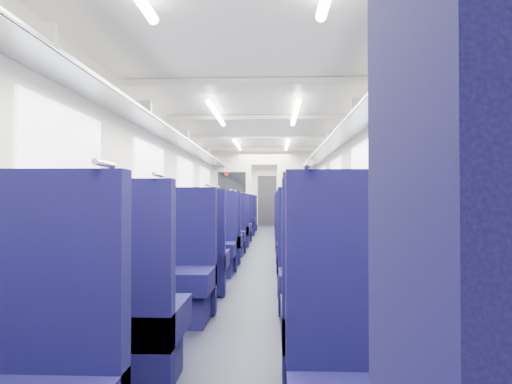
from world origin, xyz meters
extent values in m
cube|color=black|center=(0.00, 0.00, 0.00)|extent=(2.80, 18.00, 0.01)
cube|color=white|center=(0.00, 0.00, 2.35)|extent=(2.80, 18.00, 0.01)
cube|color=beige|center=(-1.40, 0.00, 1.18)|extent=(0.02, 18.00, 2.35)
cube|color=black|center=(-1.39, 0.00, 0.35)|extent=(0.03, 17.90, 0.70)
cube|color=beige|center=(1.40, 0.00, 1.18)|extent=(0.02, 18.00, 2.35)
cube|color=black|center=(1.39, 0.00, 0.35)|extent=(0.03, 17.90, 0.70)
cube|color=beige|center=(0.00, 9.00, 1.18)|extent=(2.80, 0.02, 2.35)
cube|color=#B2B5BA|center=(-1.22, 0.00, 1.97)|extent=(0.34, 17.40, 0.04)
cylinder|color=silver|center=(-1.04, 0.00, 1.95)|extent=(0.02, 17.40, 0.02)
cube|color=#B2B5BA|center=(-1.22, -6.00, 2.05)|extent=(0.34, 0.03, 0.14)
cube|color=#B2B5BA|center=(-1.22, -4.00, 2.05)|extent=(0.34, 0.03, 0.14)
cube|color=#B2B5BA|center=(-1.22, -2.00, 2.05)|extent=(0.34, 0.03, 0.14)
cube|color=#B2B5BA|center=(-1.22, 0.00, 2.05)|extent=(0.34, 0.03, 0.14)
cube|color=#B2B5BA|center=(-1.22, 2.00, 2.05)|extent=(0.34, 0.03, 0.14)
cube|color=#B2B5BA|center=(-1.22, 4.00, 2.05)|extent=(0.34, 0.03, 0.14)
cube|color=#B2B5BA|center=(-1.22, 6.00, 2.05)|extent=(0.34, 0.03, 0.14)
cube|color=#B2B5BA|center=(-1.22, 8.00, 2.05)|extent=(0.34, 0.03, 0.14)
cube|color=#B2B5BA|center=(1.22, 0.00, 1.97)|extent=(0.34, 17.40, 0.04)
cylinder|color=silver|center=(1.04, 0.00, 1.95)|extent=(0.02, 17.40, 0.02)
cube|color=#B2B5BA|center=(1.22, -6.00, 2.05)|extent=(0.34, 0.03, 0.14)
cube|color=#B2B5BA|center=(1.22, -4.00, 2.05)|extent=(0.34, 0.03, 0.14)
cube|color=#B2B5BA|center=(1.22, -2.00, 2.05)|extent=(0.34, 0.03, 0.14)
cube|color=#B2B5BA|center=(1.22, 0.00, 2.05)|extent=(0.34, 0.03, 0.14)
cube|color=#B2B5BA|center=(1.22, 2.00, 2.05)|extent=(0.34, 0.03, 0.14)
cube|color=#B2B5BA|center=(1.22, 4.00, 2.05)|extent=(0.34, 0.03, 0.14)
cube|color=#B2B5BA|center=(1.22, 6.00, 2.05)|extent=(0.34, 0.03, 0.14)
cube|color=#B2B5BA|center=(1.22, 8.00, 2.05)|extent=(0.34, 0.03, 0.14)
cube|color=white|center=(-1.38, -5.20, 1.42)|extent=(0.02, 1.30, 0.75)
cube|color=white|center=(-1.38, -2.90, 1.42)|extent=(0.02, 1.30, 0.75)
cube|color=white|center=(-1.38, -0.60, 1.42)|extent=(0.02, 1.30, 0.75)
cube|color=white|center=(-1.38, 1.70, 1.42)|extent=(0.02, 1.30, 0.75)
cube|color=white|center=(-1.38, 4.50, 1.42)|extent=(0.02, 1.30, 0.75)
cube|color=white|center=(-1.38, 6.80, 1.42)|extent=(0.02, 1.30, 0.75)
cube|color=white|center=(1.38, -5.20, 1.42)|extent=(0.02, 1.30, 0.75)
cube|color=white|center=(1.38, -2.90, 1.42)|extent=(0.02, 1.30, 0.75)
cube|color=white|center=(1.38, -0.60, 1.42)|extent=(0.02, 1.30, 0.75)
cube|color=white|center=(1.38, 1.70, 1.42)|extent=(0.02, 1.30, 0.75)
cube|color=white|center=(1.38, 4.50, 1.42)|extent=(0.02, 1.30, 0.75)
cube|color=white|center=(1.38, 6.80, 1.42)|extent=(0.02, 1.30, 0.75)
cube|color=silver|center=(0.00, -4.00, 2.31)|extent=(2.70, 0.06, 0.06)
cube|color=silver|center=(0.00, -2.00, 2.31)|extent=(2.70, 0.06, 0.06)
cube|color=silver|center=(0.00, 0.00, 2.31)|extent=(2.70, 0.06, 0.06)
cube|color=silver|center=(0.00, 2.00, 2.31)|extent=(2.70, 0.06, 0.06)
cube|color=silver|center=(0.00, 4.00, 2.31)|extent=(2.70, 0.06, 0.06)
cube|color=silver|center=(0.00, 6.00, 2.31)|extent=(2.70, 0.06, 0.06)
cube|color=silver|center=(0.00, 8.00, 2.31)|extent=(2.70, 0.06, 0.06)
cylinder|color=white|center=(-0.55, -2.50, 2.26)|extent=(0.07, 1.60, 0.07)
cylinder|color=white|center=(-0.55, 1.00, 2.26)|extent=(0.07, 1.60, 0.07)
cylinder|color=white|center=(-0.55, 5.50, 2.26)|extent=(0.07, 1.60, 0.07)
cylinder|color=white|center=(0.55, -2.50, 2.26)|extent=(0.07, 1.60, 0.07)
cylinder|color=white|center=(0.55, 1.00, 2.26)|extent=(0.07, 1.60, 0.07)
cylinder|color=white|center=(0.55, 5.50, 2.26)|extent=(0.07, 1.60, 0.07)
cube|color=black|center=(0.00, 8.94, 1.00)|extent=(0.75, 0.06, 2.00)
cube|color=silver|center=(-0.88, 3.14, 1.18)|extent=(1.05, 0.08, 2.35)
cube|color=black|center=(-0.87, 3.09, 1.40)|extent=(0.76, 0.02, 0.80)
cylinder|color=#AC0E0B|center=(-1.02, 3.09, 1.75)|extent=(0.12, 0.01, 0.12)
cube|color=silver|center=(0.88, 3.14, 1.18)|extent=(1.05, 0.08, 2.35)
cube|color=black|center=(0.87, 3.09, 1.40)|extent=(0.76, 0.02, 0.80)
cylinder|color=#AC0E0B|center=(1.02, 3.09, 1.75)|extent=(0.12, 0.01, 0.12)
cube|color=silver|center=(0.00, 3.14, 2.17)|extent=(0.70, 0.08, 0.35)
cylinder|color=silver|center=(-0.37, -6.97, 1.20)|extent=(0.02, 0.17, 0.02)
cube|color=#0E0C3C|center=(0.83, -6.90, 0.60)|extent=(1.09, 0.10, 1.16)
cylinder|color=silver|center=(0.37, -6.90, 1.20)|extent=(0.02, 0.17, 0.02)
cube|color=#0E0C3C|center=(-0.83, -6.02, 0.37)|extent=(1.09, 0.57, 0.19)
cube|color=black|center=(-0.83, -6.02, 0.14)|extent=(1.00, 0.46, 0.28)
cube|color=#0E0C3C|center=(-0.83, -6.25, 0.60)|extent=(1.09, 0.10, 1.16)
cylinder|color=silver|center=(-0.37, -6.25, 1.20)|extent=(0.02, 0.17, 0.02)
cube|color=#0E0C3C|center=(0.83, -6.02, 0.37)|extent=(1.09, 0.57, 0.19)
cube|color=black|center=(0.83, -6.02, 0.14)|extent=(1.00, 0.46, 0.28)
cube|color=#0E0C3C|center=(0.83, -6.25, 0.60)|extent=(1.09, 0.10, 1.16)
cylinder|color=silver|center=(0.37, -6.25, 1.20)|extent=(0.02, 0.17, 0.02)
cube|color=#0E0C3C|center=(-0.83, -4.78, 0.37)|extent=(1.09, 0.57, 0.19)
cube|color=black|center=(-0.83, -4.78, 0.14)|extent=(1.00, 0.46, 0.28)
cube|color=#0E0C3C|center=(-0.83, -4.55, 0.60)|extent=(1.09, 0.10, 1.16)
cylinder|color=silver|center=(-0.37, -4.55, 1.20)|extent=(0.02, 0.17, 0.02)
cube|color=#0E0C3C|center=(0.83, -4.82, 0.37)|extent=(1.09, 0.57, 0.19)
cube|color=black|center=(0.83, -4.82, 0.14)|extent=(1.00, 0.46, 0.28)
cube|color=#0E0C3C|center=(0.83, -4.59, 0.60)|extent=(1.09, 0.10, 1.16)
cylinder|color=silver|center=(0.37, -4.59, 1.20)|extent=(0.02, 0.17, 0.02)
cube|color=#0E0C3C|center=(-0.83, -3.57, 0.37)|extent=(1.09, 0.57, 0.19)
cube|color=black|center=(-0.83, -3.57, 0.14)|extent=(1.00, 0.46, 0.28)
cube|color=#0E0C3C|center=(-0.83, -3.81, 0.60)|extent=(1.09, 0.10, 1.16)
cylinder|color=silver|center=(-0.37, -3.81, 1.20)|extent=(0.02, 0.17, 0.02)
cube|color=#0E0C3C|center=(0.83, -3.61, 0.37)|extent=(1.09, 0.57, 0.19)
cube|color=black|center=(0.83, -3.61, 0.14)|extent=(1.00, 0.46, 0.28)
cube|color=#0E0C3C|center=(0.83, -3.84, 0.60)|extent=(1.09, 0.10, 1.16)
cylinder|color=silver|center=(0.37, -3.84, 1.20)|extent=(0.02, 0.17, 0.02)
cube|color=#0E0C3C|center=(-0.83, -2.54, 0.37)|extent=(1.09, 0.57, 0.19)
cube|color=black|center=(-0.83, -2.54, 0.14)|extent=(1.00, 0.46, 0.28)
cube|color=#0E0C3C|center=(-0.83, -2.31, 0.60)|extent=(1.09, 0.10, 1.16)
cylinder|color=silver|center=(-0.37, -2.31, 1.20)|extent=(0.02, 0.17, 0.02)
cube|color=#0E0C3C|center=(0.83, -2.63, 0.37)|extent=(1.09, 0.57, 0.19)
cube|color=black|center=(0.83, -2.63, 0.14)|extent=(1.00, 0.46, 0.28)
cube|color=#0E0C3C|center=(0.83, -2.39, 0.60)|extent=(1.09, 0.10, 1.16)
cylinder|color=silver|center=(0.37, -2.39, 1.20)|extent=(0.02, 0.17, 0.02)
cube|color=#0E0C3C|center=(-0.83, -1.35, 0.37)|extent=(1.09, 0.57, 0.19)
cube|color=black|center=(-0.83, -1.35, 0.14)|extent=(1.00, 0.46, 0.28)
cube|color=#0E0C3C|center=(-0.83, -1.58, 0.60)|extent=(1.09, 0.10, 1.16)
cylinder|color=silver|center=(-0.37, -1.58, 1.20)|extent=(0.02, 0.17, 0.02)
cube|color=#0E0C3C|center=(0.83, -1.34, 0.37)|extent=(1.09, 0.57, 0.19)
cube|color=black|center=(0.83, -1.34, 0.14)|extent=(1.00, 0.46, 0.28)
cube|color=#0E0C3C|center=(0.83, -1.57, 0.60)|extent=(1.09, 0.10, 1.16)
cylinder|color=silver|center=(0.37, -1.57, 1.20)|extent=(0.02, 0.17, 0.02)
cube|color=#0E0C3C|center=(-0.83, -0.42, 0.37)|extent=(1.09, 0.57, 0.19)
cube|color=black|center=(-0.83, -0.42, 0.14)|extent=(1.00, 0.46, 0.28)
cube|color=#0E0C3C|center=(-0.83, -0.19, 0.60)|extent=(1.09, 0.10, 1.16)
cylinder|color=silver|center=(-0.37, -0.19, 1.20)|extent=(0.02, 0.17, 0.02)
cube|color=#0E0C3C|center=(0.83, -0.28, 0.37)|extent=(1.09, 0.57, 0.19)
cube|color=black|center=(0.83, -0.28, 0.14)|extent=(1.00, 0.46, 0.28)
cube|color=#0E0C3C|center=(0.83, -0.05, 0.60)|extent=(1.09, 0.10, 1.16)
cylinder|color=silver|center=(0.37, -0.05, 1.20)|extent=(0.02, 0.17, 0.02)
cube|color=#0E0C3C|center=(-0.83, 1.04, 0.37)|extent=(1.09, 0.57, 0.19)
cube|color=black|center=(-0.83, 1.04, 0.14)|extent=(1.00, 0.46, 0.28)
cube|color=#0E0C3C|center=(-0.83, 0.80, 0.60)|extent=(1.09, 0.10, 1.16)
cylinder|color=silver|center=(-0.37, 0.80, 1.20)|extent=(0.02, 0.17, 0.02)
cube|color=#0E0C3C|center=(0.83, 0.93, 0.37)|extent=(1.09, 0.57, 0.19)
cube|color=black|center=(0.83, 0.93, 0.14)|extent=(1.00, 0.46, 0.28)
cube|color=#0E0C3C|center=(0.83, 0.70, 0.60)|extent=(1.09, 0.10, 1.16)
cylinder|color=silver|center=(0.37, 0.70, 1.20)|extent=(0.02, 0.17, 0.02)
cube|color=#0E0C3C|center=(-0.83, 1.94, 0.37)|extent=(1.09, 0.57, 0.19)
cube|color=black|center=(-0.83, 1.94, 0.14)|extent=(1.00, 0.46, 0.28)
cube|color=#0E0C3C|center=(-0.83, 2.17, 0.60)|extent=(1.09, 0.10, 1.16)
cylinder|color=silver|center=(-0.37, 2.17, 1.20)|extent=(0.02, 0.17, 0.02)
cube|color=#0E0C3C|center=(0.83, 1.98, 0.37)|extent=(1.09, 0.57, 0.19)
cube|color=black|center=(0.83, 1.98, 0.14)|extent=(1.00, 0.46, 0.28)
cube|color=#0E0C3C|center=(0.83, 2.22, 0.60)|extent=(1.09, 0.10, 1.16)
cylinder|color=silver|center=(0.37, 2.22, 1.20)|extent=(0.02, 0.17, 0.02)
cube|color=#0E0C3C|center=(-0.83, 4.09, 0.37)|extent=(1.09, 0.57, 0.19)
cube|color=black|center=(-0.83, 4.09, 0.14)|extent=(1.00, 0.46, 0.28)
cube|color=#0E0C3C|center=(-0.83, 3.86, 0.60)|extent=(1.09, 0.10, 1.16)
cylinder|color=silver|center=(-0.37, 3.86, 1.20)|extent=(0.02, 0.17, 0.02)
cube|color=#0E0C3C|center=(0.83, 4.16, 0.37)|extent=(1.09, 0.57, 0.19)
cube|color=black|center=(0.83, 4.16, 0.14)|extent=(1.00, 0.46, 0.28)
cube|color=#0E0C3C|center=(0.83, 3.93, 0.60)|extent=(1.09, 0.10, 1.16)
cylinder|color=silver|center=(0.37, 3.93, 1.20)|extent=(0.02, 0.17, 0.02)
cube|color=#0E0C3C|center=(-0.83, 5.29, 0.37)|extent=(1.09, 0.57, 0.19)
cube|color=black|center=(-0.83, 5.29, 0.14)|extent=(1.00, 0.46, 0.28)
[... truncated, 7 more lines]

